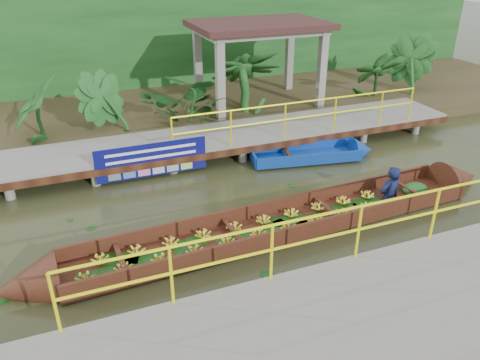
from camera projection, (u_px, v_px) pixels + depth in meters
name	position (u px, v px, depth m)	size (l,w,h in m)	color
ground	(246.00, 213.00, 10.61)	(80.00, 80.00, 0.00)	#2A3018
land_strip	(168.00, 108.00, 16.75)	(30.00, 8.00, 0.45)	#342C1A
far_dock	(201.00, 141.00, 13.25)	(16.00, 2.06, 1.66)	gray
near_dock	(405.00, 313.00, 7.30)	(18.00, 2.40, 1.73)	gray
pavilion	(259.00, 33.00, 15.56)	(4.40, 3.00, 3.00)	gray
foliage_backdrop	(149.00, 45.00, 18.03)	(30.00, 0.80, 4.00)	#144117
vendor_boat	(292.00, 219.00, 9.99)	(11.31, 1.67, 2.13)	#38180F
moored_blue_boat	(334.00, 153.00, 13.30)	(3.66, 1.49, 0.85)	#0D3694
blue_banner	(152.00, 160.00, 11.91)	(2.85, 0.04, 0.89)	#0C0D60
tropical_plants	(244.00, 84.00, 15.04)	(14.60, 1.60, 2.01)	#144117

